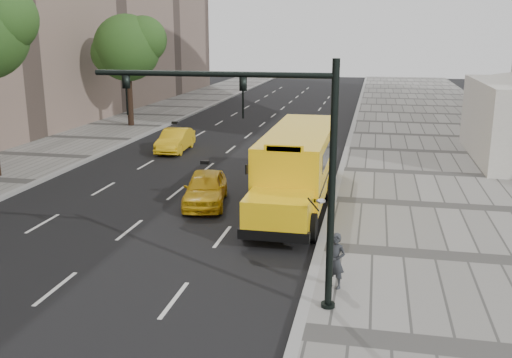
% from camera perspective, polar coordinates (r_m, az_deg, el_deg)
% --- Properties ---
extents(ground, '(140.00, 140.00, 0.00)m').
position_cam_1_polar(ground, '(25.42, -5.89, -1.54)').
color(ground, black).
rests_on(ground, ground).
extents(sidewalk_museum, '(12.00, 140.00, 0.15)m').
position_cam_1_polar(sidewalk_museum, '(24.68, 21.76, -2.84)').
color(sidewalk_museum, gray).
rests_on(sidewalk_museum, ground).
extents(curb_museum, '(0.30, 140.00, 0.15)m').
position_cam_1_polar(curb_museum, '(24.31, 7.72, -2.16)').
color(curb_museum, gray).
rests_on(curb_museum, ground).
extents(curb_far, '(0.30, 140.00, 0.15)m').
position_cam_1_polar(curb_far, '(28.80, -21.26, -0.40)').
color(curb_far, gray).
rests_on(curb_far, ground).
extents(tree_c, '(5.46, 4.85, 8.29)m').
position_cam_1_polar(tree_c, '(43.86, -12.67, 12.74)').
color(tree_c, black).
rests_on(tree_c, ground).
extents(school_bus, '(2.96, 11.56, 3.19)m').
position_cam_1_polar(school_bus, '(24.11, 4.31, 1.94)').
color(school_bus, yellow).
rests_on(school_bus, ground).
extents(taxi_near, '(2.38, 4.33, 1.39)m').
position_cam_1_polar(taxi_near, '(23.74, -5.08, -0.93)').
color(taxi_near, gold).
rests_on(taxi_near, ground).
extents(taxi_far, '(1.64, 4.17, 1.35)m').
position_cam_1_polar(taxi_far, '(34.66, -8.08, 3.85)').
color(taxi_far, gold).
rests_on(taxi_far, ground).
extents(pedestrian, '(0.67, 0.58, 1.56)m').
position_cam_1_polar(pedestrian, '(15.87, 7.96, -8.09)').
color(pedestrian, '#282B2F').
rests_on(pedestrian, sidewalk_museum).
extents(traffic_signal, '(6.18, 0.36, 6.40)m').
position_cam_1_polar(traffic_signal, '(13.94, 1.92, 2.51)').
color(traffic_signal, black).
rests_on(traffic_signal, ground).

